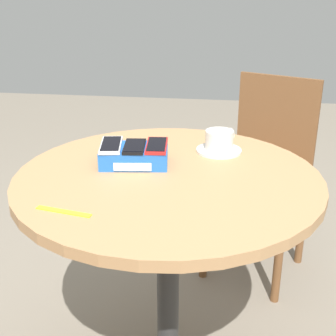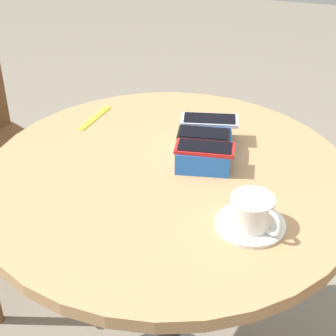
# 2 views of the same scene
# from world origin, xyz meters

# --- Properties ---
(round_table) EXTENTS (0.87, 0.87, 0.78)m
(round_table) POSITION_xyz_m (0.00, 0.00, 0.64)
(round_table) COLOR #2D2D2D
(round_table) RESTS_ON ground_plane
(phone_box) EXTENTS (0.21, 0.15, 0.05)m
(phone_box) POSITION_xyz_m (-0.11, 0.06, 0.81)
(phone_box) COLOR blue
(phone_box) RESTS_ON round_table
(phone_white) EXTENTS (0.08, 0.15, 0.01)m
(phone_white) POSITION_xyz_m (-0.18, 0.06, 0.84)
(phone_white) COLOR silver
(phone_white) RESTS_ON phone_box
(phone_black) EXTENTS (0.07, 0.13, 0.01)m
(phone_black) POSITION_xyz_m (-0.11, 0.06, 0.84)
(phone_black) COLOR black
(phone_black) RESTS_ON phone_box
(phone_red) EXTENTS (0.07, 0.14, 0.01)m
(phone_red) POSITION_xyz_m (-0.04, 0.08, 0.84)
(phone_red) COLOR red
(phone_red) RESTS_ON phone_box
(saucer) EXTENTS (0.15, 0.15, 0.01)m
(saucer) POSITION_xyz_m (0.14, 0.21, 0.78)
(saucer) COLOR silver
(saucer) RESTS_ON round_table
(coffee_cup) EXTENTS (0.09, 0.11, 0.06)m
(coffee_cup) POSITION_xyz_m (0.14, 0.21, 0.82)
(coffee_cup) COLOR silver
(coffee_cup) RESTS_ON saucer
(lanyard_strap) EXTENTS (0.15, 0.04, 0.00)m
(lanyard_strap) POSITION_xyz_m (-0.22, -0.26, 0.78)
(lanyard_strap) COLOR yellow
(lanyard_strap) RESTS_ON round_table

